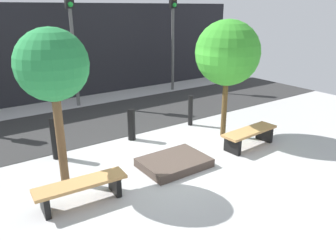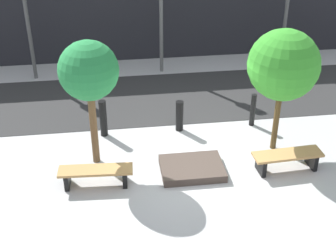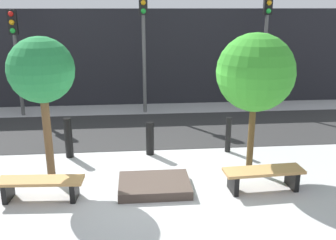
{
  "view_description": "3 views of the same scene",
  "coord_description": "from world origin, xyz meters",
  "px_view_note": "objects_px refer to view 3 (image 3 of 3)",
  "views": [
    {
      "loc": [
        -3.89,
        -5.35,
        3.37
      ],
      "look_at": [
        0.06,
        0.27,
        0.99
      ],
      "focal_mm": 35.0,
      "sensor_mm": 36.0,
      "label": 1
    },
    {
      "loc": [
        -1.74,
        -8.8,
        6.49
      ],
      "look_at": [
        -0.51,
        0.39,
        1.18
      ],
      "focal_mm": 50.0,
      "sensor_mm": 36.0,
      "label": 2
    },
    {
      "loc": [
        -0.35,
        -6.98,
        3.62
      ],
      "look_at": [
        0.29,
        0.07,
        1.45
      ],
      "focal_mm": 40.0,
      "sensor_mm": 36.0,
      "label": 3
    }
  ],
  "objects_px": {
    "planter_bed": "(154,185)",
    "tree_behind_right_bench": "(255,73)",
    "bench_left": "(41,185)",
    "bench_right": "(263,175)",
    "traffic_light_west": "(15,44)",
    "bollard_left": "(150,138)",
    "traffic_light_mid_east": "(266,30)",
    "tree_behind_left_bench": "(41,72)",
    "traffic_light_mid_west": "(144,31)",
    "bollard_center": "(228,135)",
    "bollard_far_left": "(69,138)"
  },
  "relations": [
    {
      "from": "bench_left",
      "to": "traffic_light_mid_west",
      "type": "xyz_separation_m",
      "value": [
        2.21,
        6.05,
        2.5
      ]
    },
    {
      "from": "bench_left",
      "to": "tree_behind_left_bench",
      "type": "relative_size",
      "value": 0.54
    },
    {
      "from": "tree_behind_left_bench",
      "to": "tree_behind_right_bench",
      "type": "bearing_deg",
      "value": 0.0
    },
    {
      "from": "bench_right",
      "to": "tree_behind_left_bench",
      "type": "bearing_deg",
      "value": 164.67
    },
    {
      "from": "tree_behind_right_bench",
      "to": "traffic_light_mid_east",
      "type": "bearing_deg",
      "value": 68.77
    },
    {
      "from": "tree_behind_left_bench",
      "to": "tree_behind_right_bench",
      "type": "xyz_separation_m",
      "value": [
        4.42,
        0.0,
        -0.1
      ]
    },
    {
      "from": "bench_right",
      "to": "bollard_far_left",
      "type": "height_order",
      "value": "bollard_far_left"
    },
    {
      "from": "tree_behind_left_bench",
      "to": "traffic_light_mid_east",
      "type": "height_order",
      "value": "traffic_light_mid_east"
    },
    {
      "from": "planter_bed",
      "to": "tree_behind_right_bench",
      "type": "bearing_deg",
      "value": 18.41
    },
    {
      "from": "planter_bed",
      "to": "bench_left",
      "type": "bearing_deg",
      "value": -174.83
    },
    {
      "from": "traffic_light_mid_west",
      "to": "bollard_left",
      "type": "bearing_deg",
      "value": -90.0
    },
    {
      "from": "traffic_light_west",
      "to": "tree_behind_right_bench",
      "type": "bearing_deg",
      "value": -38.58
    },
    {
      "from": "bench_right",
      "to": "bollard_left",
      "type": "distance_m",
      "value": 3.06
    },
    {
      "from": "bollard_far_left",
      "to": "traffic_light_mid_east",
      "type": "relative_size",
      "value": 0.25
    },
    {
      "from": "tree_behind_right_bench",
      "to": "traffic_light_west",
      "type": "bearing_deg",
      "value": 141.42
    },
    {
      "from": "bollard_far_left",
      "to": "tree_behind_left_bench",
      "type": "bearing_deg",
      "value": -99.89
    },
    {
      "from": "bench_left",
      "to": "traffic_light_mid_east",
      "type": "height_order",
      "value": "traffic_light_mid_east"
    },
    {
      "from": "tree_behind_right_bench",
      "to": "bollard_far_left",
      "type": "relative_size",
      "value": 3.08
    },
    {
      "from": "planter_bed",
      "to": "tree_behind_right_bench",
      "type": "distance_m",
      "value": 3.17
    },
    {
      "from": "bollard_left",
      "to": "tree_behind_right_bench",
      "type": "bearing_deg",
      "value": -28.18
    },
    {
      "from": "bench_left",
      "to": "bench_right",
      "type": "distance_m",
      "value": 4.42
    },
    {
      "from": "bench_left",
      "to": "bench_right",
      "type": "bearing_deg",
      "value": 3.38
    },
    {
      "from": "bollard_far_left",
      "to": "traffic_light_west",
      "type": "height_order",
      "value": "traffic_light_west"
    },
    {
      "from": "bollard_far_left",
      "to": "planter_bed",
      "type": "bearing_deg",
      "value": -43.78
    },
    {
      "from": "bench_left",
      "to": "tree_behind_left_bench",
      "type": "distance_m",
      "value": 2.25
    },
    {
      "from": "tree_behind_right_bench",
      "to": "traffic_light_mid_east",
      "type": "relative_size",
      "value": 0.76
    },
    {
      "from": "bollard_left",
      "to": "traffic_light_west",
      "type": "distance_m",
      "value": 6.08
    },
    {
      "from": "bench_left",
      "to": "planter_bed",
      "type": "height_order",
      "value": "bench_left"
    },
    {
      "from": "planter_bed",
      "to": "tree_behind_right_bench",
      "type": "xyz_separation_m",
      "value": [
        2.21,
        0.74,
        2.16
      ]
    },
    {
      "from": "planter_bed",
      "to": "bollard_left",
      "type": "xyz_separation_m",
      "value": [
        0.0,
        1.92,
        0.33
      ]
    },
    {
      "from": "bench_left",
      "to": "tree_behind_left_bench",
      "type": "bearing_deg",
      "value": 93.38
    },
    {
      "from": "tree_behind_right_bench",
      "to": "bollard_center",
      "type": "relative_size",
      "value": 3.36
    },
    {
      "from": "bollard_left",
      "to": "traffic_light_mid_east",
      "type": "bearing_deg",
      "value": 43.1
    },
    {
      "from": "bollard_far_left",
      "to": "bollard_left",
      "type": "xyz_separation_m",
      "value": [
        2.0,
        0.0,
        -0.08
      ]
    },
    {
      "from": "tree_behind_left_bench",
      "to": "traffic_light_mid_west",
      "type": "bearing_deg",
      "value": 66.61
    },
    {
      "from": "bollard_far_left",
      "to": "traffic_light_west",
      "type": "xyz_separation_m",
      "value": [
        -2.19,
        3.93,
        1.92
      ]
    },
    {
      "from": "planter_bed",
      "to": "tree_behind_right_bench",
      "type": "height_order",
      "value": "tree_behind_right_bench"
    },
    {
      "from": "bench_right",
      "to": "traffic_light_west",
      "type": "height_order",
      "value": "traffic_light_west"
    },
    {
      "from": "tree_behind_left_bench",
      "to": "bollard_far_left",
      "type": "xyz_separation_m",
      "value": [
        0.21,
        1.18,
        -1.85
      ]
    },
    {
      "from": "bench_left",
      "to": "planter_bed",
      "type": "relative_size",
      "value": 1.14
    },
    {
      "from": "bollard_center",
      "to": "planter_bed",
      "type": "bearing_deg",
      "value": -136.22
    },
    {
      "from": "tree_behind_left_bench",
      "to": "traffic_light_west",
      "type": "bearing_deg",
      "value": 111.23
    },
    {
      "from": "tree_behind_right_bench",
      "to": "bollard_left",
      "type": "bearing_deg",
      "value": 151.82
    },
    {
      "from": "bollard_center",
      "to": "traffic_light_west",
      "type": "height_order",
      "value": "traffic_light_west"
    },
    {
      "from": "tree_behind_left_bench",
      "to": "traffic_light_mid_west",
      "type": "distance_m",
      "value": 5.59
    },
    {
      "from": "bollard_center",
      "to": "traffic_light_mid_west",
      "type": "distance_m",
      "value": 4.99
    },
    {
      "from": "bollard_far_left",
      "to": "traffic_light_mid_west",
      "type": "xyz_separation_m",
      "value": [
        2.0,
        3.93,
        2.3
      ]
    },
    {
      "from": "traffic_light_mid_west",
      "to": "bench_left",
      "type": "bearing_deg",
      "value": -110.08
    },
    {
      "from": "bench_left",
      "to": "traffic_light_mid_east",
      "type": "xyz_separation_m",
      "value": [
        6.4,
        6.05,
        2.5
      ]
    },
    {
      "from": "bollard_left",
      "to": "planter_bed",
      "type": "bearing_deg",
      "value": -90.0
    }
  ]
}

